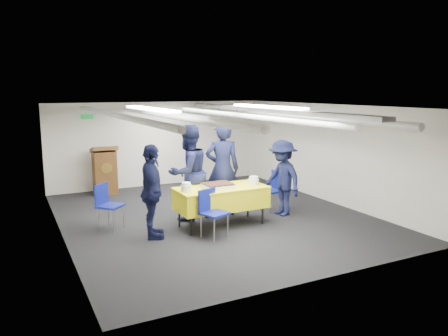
# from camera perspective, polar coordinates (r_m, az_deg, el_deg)

# --- Properties ---
(ground) EXTENTS (7.00, 7.00, 0.00)m
(ground) POSITION_cam_1_polar(r_m,az_deg,el_deg) (9.26, -1.44, -6.29)
(ground) COLOR black
(ground) RESTS_ON ground
(room_shell) EXTENTS (6.00, 7.00, 2.30)m
(room_shell) POSITION_cam_1_polar(r_m,az_deg,el_deg) (9.33, -2.04, 5.17)
(room_shell) COLOR silver
(room_shell) RESTS_ON ground
(serving_table) EXTENTS (1.77, 0.83, 0.77)m
(serving_table) POSITION_cam_1_polar(r_m,az_deg,el_deg) (8.49, -0.36, -3.90)
(serving_table) COLOR black
(serving_table) RESTS_ON ground
(sheet_cake) EXTENTS (0.56, 0.44, 0.10)m
(sheet_cake) POSITION_cam_1_polar(r_m,az_deg,el_deg) (8.37, -0.80, -2.30)
(sheet_cake) COLOR white
(sheet_cake) RESTS_ON serving_table
(plate_stack_left) EXTENTS (0.20, 0.20, 0.17)m
(plate_stack_left) POSITION_cam_1_polar(r_m,az_deg,el_deg) (8.09, -4.94, -2.54)
(plate_stack_left) COLOR white
(plate_stack_left) RESTS_ON serving_table
(plate_stack_right) EXTENTS (0.21, 0.21, 0.16)m
(plate_stack_right) POSITION_cam_1_polar(r_m,az_deg,el_deg) (8.71, 3.89, -1.64)
(plate_stack_right) COLOR white
(plate_stack_right) RESTS_ON serving_table
(podium) EXTENTS (0.62, 0.53, 1.25)m
(podium) POSITION_cam_1_polar(r_m,az_deg,el_deg) (11.47, -15.31, -0.28)
(podium) COLOR brown
(podium) RESTS_ON ground
(chair_near) EXTENTS (0.53, 0.53, 0.87)m
(chair_near) POSITION_cam_1_polar(r_m,az_deg,el_deg) (7.87, -1.71, -5.27)
(chair_near) COLOR gray
(chair_near) RESTS_ON ground
(chair_right) EXTENTS (0.46, 0.46, 0.87)m
(chair_right) POSITION_cam_1_polar(r_m,az_deg,el_deg) (9.63, 6.52, -2.44)
(chair_right) COLOR gray
(chair_right) RESTS_ON ground
(chair_left) EXTENTS (0.59, 0.59, 0.87)m
(chair_left) POSITION_cam_1_polar(r_m,az_deg,el_deg) (8.63, -15.10, -4.23)
(chair_left) COLOR gray
(chair_left) RESTS_ON ground
(sailor_a) EXTENTS (0.84, 0.71, 1.97)m
(sailor_a) POSITION_cam_1_polar(r_m,az_deg,el_deg) (9.20, -0.22, -0.09)
(sailor_a) COLOR black
(sailor_a) RESTS_ON ground
(sailor_b) EXTENTS (1.13, 0.99, 1.94)m
(sailor_b) POSITION_cam_1_polar(r_m,az_deg,el_deg) (8.87, -4.67, -0.60)
(sailor_b) COLOR black
(sailor_b) RESTS_ON ground
(sailor_c) EXTENTS (0.69, 1.07, 1.70)m
(sailor_c) POSITION_cam_1_polar(r_m,az_deg,el_deg) (7.83, -9.42, -3.09)
(sailor_c) COLOR black
(sailor_c) RESTS_ON ground
(sailor_d) EXTENTS (0.66, 1.07, 1.60)m
(sailor_d) POSITION_cam_1_polar(r_m,az_deg,el_deg) (9.25, 7.62, -1.29)
(sailor_d) COLOR black
(sailor_d) RESTS_ON ground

